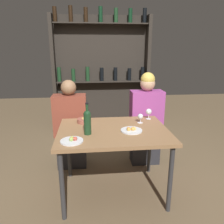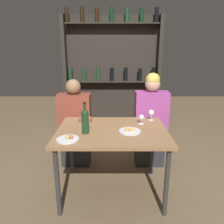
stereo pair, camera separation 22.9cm
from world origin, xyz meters
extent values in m
plane|color=brown|center=(0.00, 0.00, 0.00)|extent=(10.00, 10.00, 0.00)
cube|color=olive|center=(0.00, 0.00, 0.71)|extent=(1.11, 0.83, 0.04)
cylinder|color=#2D2D30|center=(-0.50, -0.36, 0.35)|extent=(0.04, 0.04, 0.69)
cylinder|color=#2D2D30|center=(0.50, -0.36, 0.35)|extent=(0.04, 0.04, 0.69)
cylinder|color=#2D2D30|center=(-0.50, 0.36, 0.35)|extent=(0.04, 0.04, 0.69)
cylinder|color=#2D2D30|center=(0.50, 0.36, 0.35)|extent=(0.04, 0.04, 0.69)
cube|color=#28231E|center=(0.00, 1.99, 1.04)|extent=(1.67, 0.02, 2.08)
cube|color=#28231E|center=(-0.84, 1.88, 1.04)|extent=(0.06, 0.18, 2.08)
cube|color=#28231E|center=(0.84, 1.88, 1.04)|extent=(0.06, 0.18, 2.08)
cube|color=#28231E|center=(0.00, 1.88, 0.95)|extent=(1.59, 0.18, 0.02)
cylinder|color=#19381E|center=(-0.75, 1.89, 1.08)|extent=(0.07, 0.07, 0.25)
cylinder|color=#19381E|center=(-0.50, 1.88, 1.07)|extent=(0.07, 0.07, 0.22)
cylinder|color=#19381E|center=(-0.25, 1.89, 1.09)|extent=(0.07, 0.07, 0.25)
cylinder|color=black|center=(0.00, 1.88, 1.08)|extent=(0.07, 0.07, 0.24)
cylinder|color=black|center=(0.25, 1.89, 1.08)|extent=(0.07, 0.07, 0.24)
cylinder|color=black|center=(0.50, 1.88, 1.07)|extent=(0.07, 0.07, 0.22)
cylinder|color=black|center=(0.75, 1.88, 1.08)|extent=(0.07, 0.07, 0.24)
cube|color=#28231E|center=(0.00, 1.88, 1.93)|extent=(1.59, 0.18, 0.02)
cylinder|color=black|center=(-0.76, 1.88, 2.06)|extent=(0.07, 0.07, 0.24)
cylinder|color=black|center=(-0.50, 1.88, 2.07)|extent=(0.07, 0.07, 0.26)
cylinder|color=black|center=(-0.25, 1.88, 2.06)|extent=(0.07, 0.07, 0.24)
cylinder|color=black|center=(-0.01, 1.89, 2.07)|extent=(0.07, 0.07, 0.25)
cylinder|color=#19381E|center=(0.25, 1.88, 2.06)|extent=(0.07, 0.07, 0.23)
cylinder|color=black|center=(0.50, 1.89, 2.06)|extent=(0.07, 0.07, 0.23)
cylinder|color=black|center=(0.75, 1.89, 2.06)|extent=(0.07, 0.07, 0.24)
cylinder|color=#19381E|center=(-0.26, -0.10, 0.83)|extent=(0.07, 0.07, 0.20)
sphere|color=#19381E|center=(-0.26, -0.10, 0.93)|extent=(0.07, 0.07, 0.07)
cylinder|color=#19381E|center=(-0.26, -0.10, 0.98)|extent=(0.03, 0.03, 0.10)
cylinder|color=black|center=(-0.26, -0.10, 1.03)|extent=(0.03, 0.03, 0.01)
cylinder|color=silver|center=(0.45, 0.30, 0.73)|extent=(0.06, 0.06, 0.00)
cylinder|color=silver|center=(0.45, 0.30, 0.77)|extent=(0.01, 0.01, 0.07)
sphere|color=silver|center=(0.45, 0.30, 0.82)|extent=(0.07, 0.07, 0.07)
cylinder|color=silver|center=(0.32, 0.18, 0.73)|extent=(0.06, 0.06, 0.00)
cylinder|color=silver|center=(0.32, 0.18, 0.76)|extent=(0.01, 0.01, 0.06)
sphere|color=silver|center=(0.32, 0.18, 0.80)|extent=(0.06, 0.06, 0.06)
cylinder|color=silver|center=(-0.40, -0.26, 0.73)|extent=(0.20, 0.20, 0.01)
sphere|color=#99B256|center=(-0.40, -0.26, 0.75)|extent=(0.04, 0.04, 0.04)
sphere|color=#B74C3D|center=(-0.37, -0.26, 0.75)|extent=(0.04, 0.04, 0.04)
sphere|color=gold|center=(-0.40, -0.25, 0.75)|extent=(0.04, 0.04, 0.04)
sphere|color=gold|center=(-0.39, -0.26, 0.75)|extent=(0.03, 0.03, 0.03)
sphere|color=#99B256|center=(-0.40, -0.22, 0.75)|extent=(0.03, 0.03, 0.03)
cylinder|color=silver|center=(0.18, -0.06, 0.73)|extent=(0.22, 0.22, 0.01)
sphere|color=#C67038|center=(0.15, -0.06, 0.75)|extent=(0.04, 0.04, 0.04)
sphere|color=gold|center=(0.15, -0.07, 0.75)|extent=(0.04, 0.04, 0.04)
sphere|color=#E5BC66|center=(0.21, -0.06, 0.75)|extent=(0.03, 0.03, 0.03)
sphere|color=gold|center=(0.19, -0.07, 0.75)|extent=(0.04, 0.04, 0.04)
cylinder|color=#995142|center=(-0.30, 0.25, 0.75)|extent=(0.15, 0.15, 0.05)
sphere|color=gold|center=(-0.30, 0.25, 0.77)|extent=(0.05, 0.05, 0.05)
cube|color=#26262B|center=(-0.48, 0.61, 0.23)|extent=(0.37, 0.22, 0.45)
cube|color=brown|center=(-0.48, 0.61, 0.71)|extent=(0.41, 0.22, 0.52)
sphere|color=#8C6647|center=(-0.48, 0.61, 1.06)|extent=(0.19, 0.19, 0.19)
cube|color=#26262B|center=(0.50, 0.61, 0.23)|extent=(0.37, 0.22, 0.45)
cube|color=#9E3F8C|center=(0.50, 0.61, 0.73)|extent=(0.42, 0.22, 0.55)
sphere|color=tan|center=(0.50, 0.61, 1.10)|extent=(0.19, 0.19, 0.19)
sphere|color=gold|center=(0.50, 0.61, 1.15)|extent=(0.18, 0.18, 0.18)
camera|label=1|loc=(-0.23, -2.07, 1.52)|focal=35.00mm
camera|label=2|loc=(0.00, -2.08, 1.52)|focal=35.00mm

